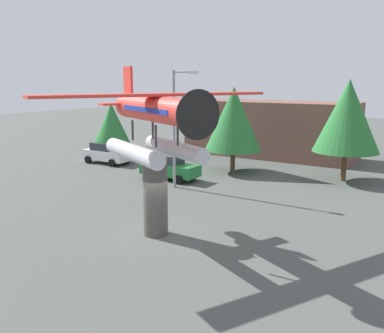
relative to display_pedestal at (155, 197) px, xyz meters
name	(u,v)px	position (x,y,z in m)	size (l,w,h in m)	color
ground_plane	(156,234)	(0.00, 0.00, -1.74)	(140.00, 140.00, 0.00)	#4C514C
display_pedestal	(155,197)	(0.00, 0.00, 0.00)	(1.10, 1.10, 3.48)	#4C4742
floatplane_monument	(155,120)	(0.12, -0.06, 3.41)	(7.13, 9.79, 4.00)	silver
car_near_white	(107,153)	(-13.68, 10.98, -0.86)	(4.20, 2.02, 1.76)	white
car_mid_green	(169,167)	(-5.87, 9.11, -0.86)	(4.20, 2.02, 1.76)	#237A38
streetlight_primary	(177,121)	(-4.04, 7.46, 2.61)	(1.84, 0.28, 7.45)	gray
storefront_building	(270,129)	(-3.77, 22.00, 0.76)	(15.25, 5.52, 4.99)	brown
tree_west	(112,124)	(-14.01, 12.03, 1.48)	(3.12, 3.12, 4.97)	brown
tree_east	(233,119)	(-3.34, 13.87, 2.27)	(4.28, 4.28, 6.40)	brown
tree_center_back	(348,116)	(4.52, 15.35, 2.74)	(4.43, 4.43, 6.95)	brown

